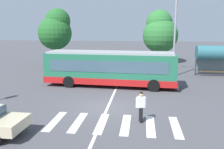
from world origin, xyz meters
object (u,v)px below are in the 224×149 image
(city_transit_bus, at_px, (110,68))
(bus_stop_shelter, at_px, (214,53))
(parked_car_charcoal, at_px, (122,63))
(parked_car_champagne, at_px, (142,63))
(background_tree_right, at_px, (160,32))
(parked_car_blue, at_px, (80,62))
(pedestrian_crossing_street, at_px, (141,105))
(parked_car_silver, at_px, (100,62))
(twin_arm_street_lamp, at_px, (176,17))
(background_tree_left, at_px, (56,30))

(city_transit_bus, bearing_deg, bus_stop_shelter, 29.98)
(parked_car_charcoal, height_order, parked_car_champagne, same)
(parked_car_champagne, relative_size, background_tree_right, 0.61)
(parked_car_blue, relative_size, parked_car_charcoal, 1.00)
(parked_car_champagne, relative_size, bus_stop_shelter, 1.27)
(pedestrian_crossing_street, bearing_deg, parked_car_champagne, 90.13)
(parked_car_silver, bearing_deg, parked_car_champagne, 3.92)
(pedestrian_crossing_street, relative_size, parked_car_silver, 0.38)
(twin_arm_street_lamp, xyz_separation_m, background_tree_left, (-14.58, 5.24, -1.34))
(parked_car_blue, height_order, parked_car_champagne, same)
(bus_stop_shelter, bearing_deg, parked_car_charcoal, 160.99)
(twin_arm_street_lamp, bearing_deg, parked_car_charcoal, 142.51)
(parked_car_silver, height_order, parked_car_champagne, same)
(city_transit_bus, relative_size, pedestrian_crossing_street, 6.76)
(city_transit_bus, relative_size, background_tree_right, 1.52)
(parked_car_blue, xyz_separation_m, background_tree_right, (10.46, 5.62, 3.75))
(parked_car_silver, distance_m, twin_arm_street_lamp, 10.94)
(parked_car_blue, xyz_separation_m, parked_car_charcoal, (5.48, 0.07, 0.00))
(pedestrian_crossing_street, height_order, parked_car_charcoal, pedestrian_crossing_street)
(twin_arm_street_lamp, bearing_deg, background_tree_right, 94.64)
(background_tree_right, bearing_deg, parked_car_champagne, -114.41)
(background_tree_right, bearing_deg, bus_stop_shelter, -60.64)
(bus_stop_shelter, xyz_separation_m, background_tree_right, (-5.07, 9.01, 2.10))
(pedestrian_crossing_street, bearing_deg, background_tree_left, 121.87)
(parked_car_champagne, distance_m, twin_arm_street_lamp, 7.78)
(twin_arm_street_lamp, distance_m, background_tree_left, 15.55)
(pedestrian_crossing_street, xyz_separation_m, background_tree_right, (2.46, 22.94, 3.55))
(parked_car_champagne, height_order, twin_arm_street_lamp, twin_arm_street_lamp)
(bus_stop_shelter, relative_size, background_tree_right, 0.48)
(parked_car_silver, bearing_deg, parked_car_charcoal, 6.42)
(parked_car_silver, xyz_separation_m, twin_arm_street_lamp, (8.56, -4.13, 5.42))
(parked_car_charcoal, distance_m, parked_car_champagne, 2.48)
(city_transit_bus, distance_m, parked_car_silver, 9.46)
(parked_car_champagne, bearing_deg, parked_car_charcoal, -178.89)
(bus_stop_shelter, xyz_separation_m, background_tree_left, (-18.84, 4.26, 2.43))
(city_transit_bus, bearing_deg, parked_car_charcoal, 88.55)
(city_transit_bus, bearing_deg, background_tree_left, 130.01)
(parked_car_silver, xyz_separation_m, parked_car_charcoal, (2.77, 0.31, 0.00))
(parked_car_charcoal, bearing_deg, parked_car_blue, -179.31)
(parked_car_champagne, bearing_deg, background_tree_right, 65.59)
(parked_car_charcoal, height_order, background_tree_left, background_tree_left)
(background_tree_left, bearing_deg, city_transit_bus, -49.99)
(city_transit_bus, distance_m, parked_car_champagne, 9.86)
(pedestrian_crossing_street, relative_size, background_tree_left, 0.23)
(city_transit_bus, relative_size, parked_car_champagne, 2.51)
(parked_car_champagne, bearing_deg, pedestrian_crossing_street, -89.87)
(parked_car_silver, height_order, background_tree_left, background_tree_left)
(parked_car_charcoal, relative_size, background_tree_right, 0.60)
(pedestrian_crossing_street, xyz_separation_m, background_tree_left, (-11.31, 18.19, 3.88))
(pedestrian_crossing_street, height_order, parked_car_silver, pedestrian_crossing_street)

